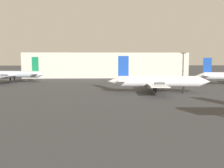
{
  "coord_description": "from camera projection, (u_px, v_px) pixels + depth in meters",
  "views": [
    {
      "loc": [
        0.37,
        -10.41,
        8.96
      ],
      "look_at": [
        2.59,
        46.11,
        3.19
      ],
      "focal_mm": 40.99,
      "sensor_mm": 36.0,
      "label": 1
    }
  ],
  "objects": [
    {
      "name": "airplane_distant",
      "position": [
        158.0,
        81.0,
        65.45
      ],
      "size": [
        26.29,
        19.76,
        9.49
      ],
      "rotation": [
        0.0,
        0.0,
        -0.07
      ],
      "color": "white",
      "rests_on": "ground_plane"
    },
    {
      "name": "airplane_far_right",
      "position": [
        10.0,
        74.0,
        93.03
      ],
      "size": [
        26.58,
        23.67,
        9.36
      ],
      "rotation": [
        0.0,
        0.0,
        3.0
      ],
      "color": "#B2BCCC",
      "rests_on": "ground_plane"
    },
    {
      "name": "terminal_building",
      "position": [
        106.0,
        65.0,
        125.38
      ],
      "size": [
        73.88,
        26.0,
        11.35
      ],
      "primitive_type": "cube",
      "color": "beige",
      "rests_on": "ground_plane"
    }
  ]
}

